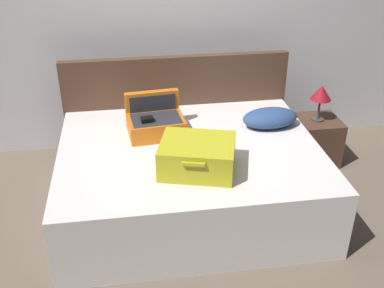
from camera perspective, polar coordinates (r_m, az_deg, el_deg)
ground_plane at (r=3.66m, az=0.66°, el=-11.39°), size 12.00×12.00×0.00m
back_wall at (r=4.55m, az=-2.68°, el=15.38°), size 8.00×0.10×2.60m
bed at (r=3.80m, az=-0.28°, el=-4.21°), size 2.08×1.64×0.57m
headboard at (r=4.44m, az=-1.90°, el=4.40°), size 2.12×0.08×1.05m
hard_case_large at (r=3.32m, az=0.68°, el=-1.45°), size 0.63×0.56×0.23m
hard_case_medium at (r=3.84m, az=-4.58°, el=2.74°), size 0.49×0.42×0.32m
pillow_near_headboard at (r=4.01m, az=9.68°, el=3.23°), size 0.51×0.32×0.16m
nightstand at (r=4.65m, az=14.98°, el=0.44°), size 0.44×0.40×0.45m
table_lamp at (r=4.44m, az=15.78°, el=6.03°), size 0.19×0.19×0.35m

